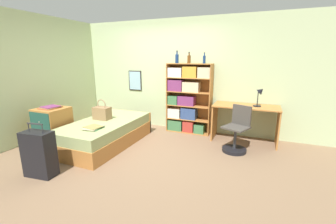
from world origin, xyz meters
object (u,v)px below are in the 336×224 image
at_px(bottle_green, 177,58).
at_px(bottle_clear, 204,59).
at_px(desk, 245,116).
at_px(book_stack_on_bed, 93,127).
at_px(bookcase, 186,99).
at_px(handbag, 102,113).
at_px(magazine_pile_on_dresser, 51,107).
at_px(dresser, 53,127).
at_px(desk_lamp, 260,94).
at_px(desk_chair, 236,137).
at_px(suitcase, 39,154).
at_px(bed, 106,132).
at_px(bottle_brown, 189,59).

height_order(bottle_green, bottle_clear, bottle_green).
relative_size(bottle_green, desk, 0.21).
distance_m(book_stack_on_bed, bookcase, 2.20).
bearing_deg(bottle_clear, handbag, -143.79).
height_order(book_stack_on_bed, bookcase, bookcase).
bearing_deg(magazine_pile_on_dresser, handbag, 36.25).
height_order(dresser, bookcase, bookcase).
distance_m(bookcase, desk_lamp, 1.60).
relative_size(book_stack_on_bed, desk_chair, 0.43).
height_order(handbag, suitcase, handbag).
bearing_deg(bookcase, desk_chair, -30.79).
distance_m(suitcase, desk_lamp, 4.01).
bearing_deg(handbag, book_stack_on_bed, -66.18).
relative_size(dresser, desk_chair, 0.89).
xyz_separation_m(bed, bottle_green, (1.02, 1.36, 1.46)).
height_order(bottle_clear, desk_lamp, bottle_clear).
bearing_deg(bed, magazine_pile_on_dresser, -151.79).
height_order(bottle_clear, desk, bottle_clear).
xyz_separation_m(suitcase, bottle_brown, (1.41, 2.77, 1.35)).
bearing_deg(suitcase, bottle_clear, 58.04).
bearing_deg(suitcase, bed, 85.90).
relative_size(bottle_brown, desk_chair, 0.28).
bearing_deg(dresser, magazine_pile_on_dresser, 108.05).
height_order(handbag, book_stack_on_bed, handbag).
distance_m(handbag, bottle_green, 2.03).
bearing_deg(magazine_pile_on_dresser, bottle_green, 43.95).
bearing_deg(book_stack_on_bed, handbag, 113.82).
bearing_deg(bottle_brown, suitcase, -116.87).
distance_m(book_stack_on_bed, bottle_brown, 2.49).
bearing_deg(bottle_green, book_stack_on_bed, -115.89).
bearing_deg(book_stack_on_bed, bookcase, 58.64).
relative_size(book_stack_on_bed, magazine_pile_on_dresser, 1.10).
distance_m(bed, bottle_clear, 2.58).
bearing_deg(book_stack_on_bed, desk, 34.96).
xyz_separation_m(book_stack_on_bed, magazine_pile_on_dresser, (-1.01, 0.01, 0.28)).
bearing_deg(dresser, bottle_green, 43.99).
distance_m(bed, bookcase, 1.94).
xyz_separation_m(dresser, bookcase, (2.14, 1.85, 0.40)).
height_order(handbag, desk, handbag).
bearing_deg(desk_lamp, bottle_green, 175.92).
xyz_separation_m(bed, bookcase, (1.25, 1.37, 0.55)).
height_order(bed, desk_chair, desk_chair).
relative_size(book_stack_on_bed, bottle_clear, 1.57).
distance_m(bottle_green, desk, 1.95).
xyz_separation_m(bed, desk_chair, (2.48, 0.64, 0.04)).
height_order(handbag, bottle_clear, bottle_clear).
xyz_separation_m(magazine_pile_on_dresser, desk_chair, (3.37, 1.12, -0.51)).
bearing_deg(bottle_green, desk_chair, -26.27).
bearing_deg(dresser, suitcase, -49.85).
distance_m(suitcase, bottle_green, 3.29).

